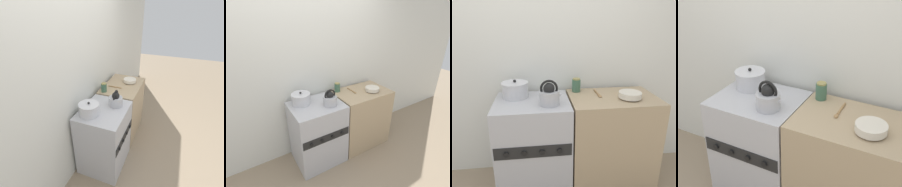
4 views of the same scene
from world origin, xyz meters
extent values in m
cube|color=silver|center=(0.00, 0.64, 1.25)|extent=(7.00, 0.06, 2.50)
cube|color=#B2B2B7|center=(0.00, 0.28, 0.46)|extent=(0.68, 0.57, 0.91)
cube|color=black|center=(0.00, 0.00, 0.57)|extent=(0.65, 0.01, 0.11)
cylinder|color=black|center=(-0.22, -0.01, 0.57)|extent=(0.04, 0.02, 0.04)
cylinder|color=black|center=(-0.07, -0.01, 0.57)|extent=(0.04, 0.02, 0.04)
cylinder|color=black|center=(0.07, -0.01, 0.57)|extent=(0.04, 0.02, 0.04)
cylinder|color=black|center=(0.22, -0.01, 0.57)|extent=(0.04, 0.02, 0.04)
cube|color=tan|center=(0.76, 0.28, 0.46)|extent=(0.82, 0.56, 0.92)
cylinder|color=#B2B2B7|center=(0.15, 0.18, 0.97)|extent=(0.18, 0.18, 0.12)
sphere|color=black|center=(0.15, 0.18, 1.06)|extent=(0.10, 0.10, 0.10)
torus|color=black|center=(0.15, 0.18, 1.06)|extent=(0.15, 0.02, 0.15)
cone|color=#B2B2B7|center=(0.24, 0.18, 0.99)|extent=(0.09, 0.04, 0.07)
cylinder|color=silver|center=(-0.15, 0.41, 0.98)|extent=(0.24, 0.24, 0.13)
cylinder|color=silver|center=(-0.15, 0.41, 1.05)|extent=(0.25, 0.25, 0.01)
sphere|color=black|center=(-0.15, 0.41, 1.07)|extent=(0.03, 0.03, 0.03)
cylinder|color=beige|center=(0.89, 0.21, 0.93)|extent=(0.09, 0.09, 0.01)
cylinder|color=beige|center=(0.89, 0.21, 0.96)|extent=(0.21, 0.21, 0.05)
cylinder|color=#3F664C|center=(0.44, 0.47, 0.98)|extent=(0.08, 0.08, 0.12)
cylinder|color=#998C4C|center=(0.44, 0.47, 1.05)|extent=(0.07, 0.07, 0.01)
cylinder|color=#A37A4C|center=(0.63, 0.39, 0.93)|extent=(0.02, 0.17, 0.02)
ellipsoid|color=#A37A4C|center=(0.63, 0.28, 0.93)|extent=(0.03, 0.05, 0.02)
camera|label=1|loc=(-1.67, -0.48, 2.14)|focal=28.00mm
camera|label=2|loc=(-0.81, -1.56, 2.02)|focal=28.00mm
camera|label=3|loc=(0.05, -1.58, 1.62)|focal=35.00mm
camera|label=4|loc=(1.19, -1.48, 2.07)|focal=50.00mm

